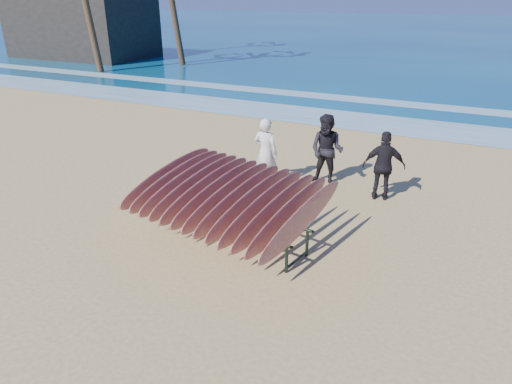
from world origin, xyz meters
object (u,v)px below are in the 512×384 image
at_px(surfboard_rack, 228,196).
at_px(person_white, 265,152).
at_px(person_dark_b, 384,166).
at_px(building, 82,25).
at_px(person_dark_a, 327,151).

distance_m(surfboard_rack, person_white, 2.70).
height_order(person_dark_b, building, building).
relative_size(person_white, building, 0.17).
xyz_separation_m(person_dark_b, building, (-24.04, 15.41, 1.35)).
xyz_separation_m(person_white, person_dark_b, (2.64, 0.38, -0.04)).
bearing_deg(building, person_dark_b, -32.66).
relative_size(person_white, person_dark_a, 0.96).
height_order(person_white, building, building).
distance_m(person_dark_b, building, 28.58).
bearing_deg(person_dark_b, building, -46.39).
xyz_separation_m(person_white, building, (-21.39, 15.78, 1.31)).
bearing_deg(surfboard_rack, building, 150.48).
distance_m(person_dark_a, building, 27.28).
relative_size(person_white, person_dark_b, 1.05).
height_order(surfboard_rack, person_dark_a, person_dark_a).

